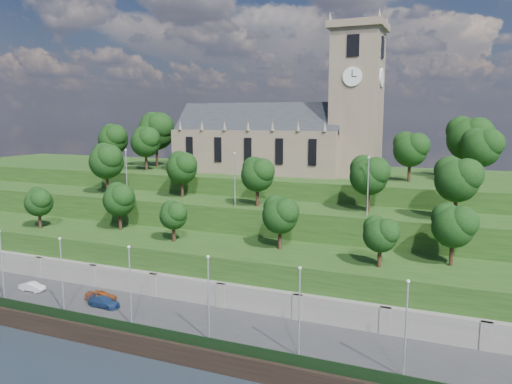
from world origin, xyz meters
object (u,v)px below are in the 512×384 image
at_px(car_left, 101,296).
at_px(car_middle, 32,287).
at_px(car_right, 104,302).
at_px(church, 285,133).

distance_m(car_left, car_middle, 11.11).
relative_size(car_left, car_right, 0.93).
height_order(car_left, car_right, car_left).
relative_size(car_middle, car_right, 0.85).
bearing_deg(car_middle, car_right, -96.70).
bearing_deg(church, car_right, -102.85).
bearing_deg(car_left, car_middle, 86.77).
xyz_separation_m(church, car_middle, (-22.05, -39.64, -19.91)).
distance_m(car_middle, car_right, 12.85).
bearing_deg(car_left, car_right, -136.99).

